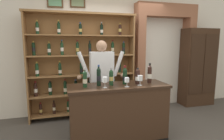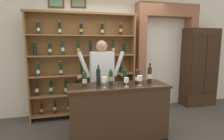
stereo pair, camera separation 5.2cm
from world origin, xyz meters
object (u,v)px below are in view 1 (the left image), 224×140
object	(u,v)px
side_cabinet	(198,67)
wine_glass_center	(105,80)
tasting_bottle_grappa	(85,79)
tasting_bottle_prosecco	(125,76)
tasting_counter	(118,113)
tasting_bottle_brunello	(150,74)
wine_shelf	(83,64)
wine_glass_right	(140,79)
tasting_bottle_chianti	(111,77)
tasting_bottle_vin_santo	(138,76)
tasting_bottle_bianco	(99,76)
shopkeeper	(102,75)
wine_glass_spare	(127,81)

from	to	relation	value
side_cabinet	wine_glass_center	size ratio (longest dim) A/B	12.13
tasting_bottle_grappa	tasting_bottle_prosecco	xyz separation A→B (m)	(0.65, 0.05, 0.01)
tasting_bottle_grappa	side_cabinet	bearing A→B (deg)	22.23
tasting_bottle_grappa	wine_glass_center	xyz separation A→B (m)	(0.28, -0.11, -0.01)
tasting_counter	tasting_bottle_brunello	size ratio (longest dim) A/B	4.85
side_cabinet	tasting_counter	distance (m)	2.89
wine_shelf	side_cabinet	size ratio (longest dim) A/B	1.15
tasting_bottle_grappa	wine_glass_center	distance (m)	0.30
wine_glass_right	tasting_bottle_grappa	bearing A→B (deg)	172.52
tasting_bottle_prosecco	wine_glass_right	distance (m)	0.25
tasting_counter	tasting_bottle_brunello	distance (m)	0.84
tasting_bottle_chianti	tasting_bottle_vin_santo	world-z (taller)	tasting_bottle_chianti
wine_glass_center	side_cabinet	bearing A→B (deg)	26.13
tasting_bottle_brunello	tasting_bottle_bianco	bearing A→B (deg)	-179.73
shopkeeper	tasting_counter	bearing A→B (deg)	-72.44
tasting_counter	wine_glass_center	bearing A→B (deg)	-153.69
shopkeeper	tasting_bottle_vin_santo	world-z (taller)	shopkeeper
side_cabinet	tasting_bottle_chianti	world-z (taller)	side_cabinet
tasting_bottle_bianco	wine_glass_spare	distance (m)	0.44
tasting_counter	tasting_bottle_grappa	distance (m)	0.80
tasting_bottle_prosecco	wine_glass_center	size ratio (longest dim) A/B	1.84
shopkeeper	tasting_bottle_grappa	size ratio (longest dim) A/B	5.75
side_cabinet	tasting_counter	bearing A→B (deg)	-153.88
tasting_bottle_brunello	side_cabinet	bearing A→B (deg)	31.46
tasting_counter	wine_glass_center	xyz separation A→B (m)	(-0.25, -0.12, 0.59)
side_cabinet	tasting_bottle_bianco	size ratio (longest dim) A/B	5.97
shopkeeper	tasting_bottle_vin_santo	distance (m)	0.71
tasting_bottle_brunello	tasting_counter	bearing A→B (deg)	-177.12
side_cabinet	wine_glass_right	size ratio (longest dim) A/B	12.37
tasting_bottle_brunello	wine_glass_center	world-z (taller)	tasting_bottle_brunello
shopkeeper	tasting_bottle_bianco	world-z (taller)	shopkeeper
wine_shelf	wine_glass_spare	world-z (taller)	wine_shelf
wine_glass_center	shopkeeper	bearing A→B (deg)	82.28
tasting_counter	tasting_bottle_prosecco	distance (m)	0.62
side_cabinet	tasting_bottle_chianti	xyz separation A→B (m)	(-2.66, -1.23, 0.09)
side_cabinet	tasting_bottle_bianco	distance (m)	3.12
wine_glass_spare	tasting_bottle_bianco	bearing A→B (deg)	156.00
tasting_bottle_bianco	tasting_bottle_prosecco	world-z (taller)	tasting_bottle_bianco
shopkeeper	tasting_bottle_chianti	xyz separation A→B (m)	(0.05, -0.49, 0.05)
side_cabinet	tasting_bottle_grappa	world-z (taller)	side_cabinet
tasting_counter	tasting_bottle_prosecco	world-z (taller)	tasting_bottle_prosecco
tasting_bottle_brunello	tasting_bottle_chianti	bearing A→B (deg)	-179.31
tasting_bottle_bianco	tasting_bottle_vin_santo	bearing A→B (deg)	-2.44
side_cabinet	wine_glass_center	distance (m)	3.12
tasting_bottle_prosecco	tasting_bottle_grappa	bearing A→B (deg)	-175.89
wine_glass_spare	tasting_bottle_vin_santo	bearing A→B (deg)	32.30
shopkeeper	wine_glass_center	size ratio (longest dim) A/B	10.21
tasting_bottle_vin_santo	tasting_bottle_brunello	world-z (taller)	tasting_bottle_brunello
shopkeeper	wine_glass_spare	bearing A→B (deg)	-69.59
tasting_bottle_bianco	wine_glass_right	size ratio (longest dim) A/B	2.07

